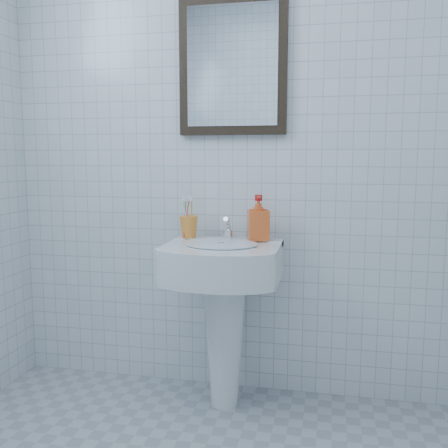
# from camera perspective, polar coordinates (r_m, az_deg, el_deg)

# --- Properties ---
(wall_back) EXTENTS (2.20, 0.02, 2.50)m
(wall_back) POSITION_cam_1_polar(r_m,az_deg,el_deg) (2.38, 1.03, 10.38)
(wall_back) COLOR white
(wall_back) RESTS_ON ground
(washbasin) EXTENTS (0.50, 0.37, 0.77)m
(washbasin) POSITION_cam_1_polar(r_m,az_deg,el_deg) (2.25, -0.05, -8.34)
(washbasin) COLOR white
(washbasin) RESTS_ON ground
(faucet) EXTENTS (0.04, 0.10, 0.11)m
(faucet) POSITION_cam_1_polar(r_m,az_deg,el_deg) (2.28, 0.43, -0.70)
(faucet) COLOR silver
(faucet) RESTS_ON washbasin
(toothbrush_cup) EXTENTS (0.10, 0.10, 0.10)m
(toothbrush_cup) POSITION_cam_1_polar(r_m,az_deg,el_deg) (2.33, -4.05, -0.32)
(toothbrush_cup) COLOR orange
(toothbrush_cup) RESTS_ON washbasin
(soap_dispenser) EXTENTS (0.11, 0.11, 0.20)m
(soap_dispenser) POSITION_cam_1_polar(r_m,az_deg,el_deg) (2.25, 3.95, 0.71)
(soap_dispenser) COLOR red
(soap_dispenser) RESTS_ON washbasin
(wall_mirror) EXTENTS (0.50, 0.04, 0.62)m
(wall_mirror) POSITION_cam_1_polar(r_m,az_deg,el_deg) (2.39, 0.99, 17.59)
(wall_mirror) COLOR black
(wall_mirror) RESTS_ON wall_back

